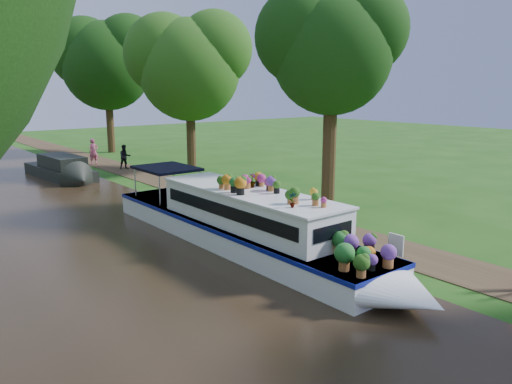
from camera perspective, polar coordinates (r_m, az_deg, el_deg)
The scene contains 11 objects.
ground at distance 16.66m, azimuth 6.71°, elevation -5.53°, with size 100.00×100.00×0.00m, color #1D4B12.
canal_water at distance 13.30m, azimuth -12.09°, elevation -10.27°, with size 10.00×100.00×0.02m, color black.
towpath at distance 17.50m, azimuth 9.49°, elevation -4.71°, with size 2.20×100.00×0.03m, color #42311E.
plant_boat at distance 15.43m, azimuth -0.77°, elevation -3.57°, with size 2.29×13.52×2.29m.
tree_near_overhang at distance 20.82m, azimuth 8.56°, elevation 16.28°, with size 5.52×5.28×8.99m.
tree_near_mid at distance 30.65m, azimuth -7.76°, elevation 14.56°, with size 6.90×6.60×9.40m.
tree_near_far at distance 40.29m, azimuth -16.81°, elevation 14.39°, with size 7.59×7.26×10.30m.
second_boat at distance 29.52m, azimuth -21.29°, elevation 2.43°, with size 2.25×6.71×1.28m.
pedestrian_pink at distance 34.04m, azimuth -18.07°, elevation 4.41°, with size 0.61×0.40×1.68m, color #CA536E.
pedestrian_dark at distance 31.67m, azimuth -14.75°, elevation 3.91°, with size 0.72×0.56×1.49m, color black.
verge_plant at distance 16.03m, azimuth 5.84°, elevation -5.42°, with size 0.38×0.33×0.43m, color #396F21.
Camera 1 is at (-11.39, -11.09, 4.97)m, focal length 35.00 mm.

